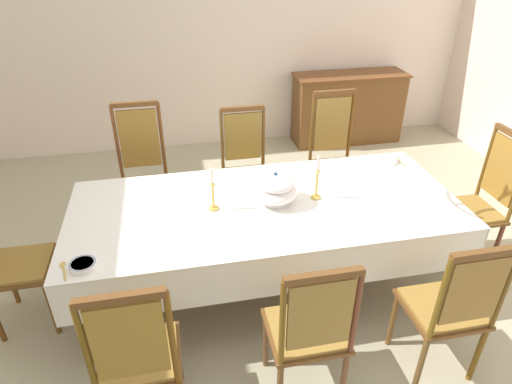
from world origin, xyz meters
TOP-DOWN VIEW (x-y plane):
  - ground at (0.00, 0.00)m, footprint 6.48×5.61m
  - back_wall at (0.00, 2.84)m, footprint 6.48×0.08m
  - dining_table at (0.00, -0.05)m, footprint 2.76×1.17m
  - tablecloth at (0.00, -0.05)m, footprint 2.78×1.19m
  - chair_south_a at (-0.90, -1.04)m, footprint 0.44×0.42m
  - chair_north_a at (-0.90, 0.95)m, footprint 0.44×0.42m
  - chair_south_b at (0.03, -1.04)m, footprint 0.44×0.42m
  - chair_north_b at (0.03, 0.94)m, footprint 0.44×0.42m
  - chair_south_c at (0.90, -1.04)m, footprint 0.44×0.42m
  - chair_north_c at (0.90, 0.95)m, footprint 0.44×0.42m
  - chair_head_west at (-1.79, -0.05)m, footprint 0.42×0.44m
  - chair_head_east at (1.79, -0.05)m, footprint 0.42×0.44m
  - soup_tureen at (0.07, -0.05)m, footprint 0.32×0.32m
  - candlestick_west at (-0.37, -0.05)m, footprint 0.07×0.07m
  - candlestick_east at (0.37, -0.05)m, footprint 0.07×0.07m
  - bowl_near_left at (1.16, 0.38)m, footprint 0.14×0.14m
  - bowl_near_right at (-1.19, -0.52)m, footprint 0.16×0.16m
  - spoon_primary at (1.26, 0.41)m, footprint 0.03×0.18m
  - spoon_secondary at (-1.31, -0.49)m, footprint 0.06×0.17m
  - sideboard at (1.68, 2.53)m, footprint 1.44×0.48m

SIDE VIEW (x-z plane):
  - ground at x=0.00m, z-range -0.04..0.00m
  - sideboard at x=1.68m, z-range 0.00..0.91m
  - chair_south_c at x=0.90m, z-range 0.02..1.09m
  - chair_south_b at x=0.03m, z-range 0.02..1.09m
  - chair_north_b at x=0.03m, z-range 0.02..1.12m
  - chair_south_a at x=-0.90m, z-range 0.01..1.12m
  - chair_head_east at x=1.79m, z-range 0.01..1.16m
  - chair_head_west at x=-1.79m, z-range 0.00..1.18m
  - chair_north_c at x=0.90m, z-range 0.00..1.20m
  - chair_north_a at x=-0.90m, z-range 0.00..1.21m
  - tablecloth at x=0.00m, z-range 0.54..0.86m
  - dining_table at x=0.00m, z-range 0.32..1.08m
  - spoon_primary at x=1.26m, z-range 0.77..0.78m
  - spoon_secondary at x=-1.31m, z-range 0.77..0.78m
  - bowl_near_left at x=1.16m, z-range 0.77..0.81m
  - bowl_near_right at x=-1.19m, z-range 0.77..0.81m
  - soup_tureen at x=0.07m, z-range 0.77..1.01m
  - candlestick_west at x=-0.37m, z-range 0.74..1.05m
  - candlestick_east at x=0.37m, z-range 0.74..1.08m
  - back_wall at x=0.00m, z-range 0.00..3.18m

